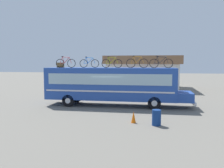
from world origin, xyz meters
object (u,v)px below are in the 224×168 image
object	(u,v)px
luggage_bag_1	(60,65)
rooftop_bicycle_1	(66,63)
rooftop_bicycle_5	(161,63)
rooftop_bicycle_3	(112,63)
bus	(112,84)
rooftop_bicycle_4	(137,63)
trash_bin	(156,118)
rooftop_bicycle_2	(89,63)
traffic_cone	(134,117)

from	to	relation	value
luggage_bag_1	rooftop_bicycle_1	bearing A→B (deg)	-28.70
rooftop_bicycle_1	rooftop_bicycle_5	bearing A→B (deg)	0.22
rooftop_bicycle_3	bus	bearing A→B (deg)	75.50
luggage_bag_1	rooftop_bicycle_4	distance (m)	6.53
rooftop_bicycle_1	trash_bin	size ratio (longest dim) A/B	1.90
rooftop_bicycle_2	rooftop_bicycle_3	xyz separation A→B (m)	(1.96, -0.25, 0.00)
rooftop_bicycle_2	rooftop_bicycle_5	xyz separation A→B (m)	(5.88, -0.41, 0.01)
bus	trash_bin	bearing A→B (deg)	-57.93
luggage_bag_1	rooftop_bicycle_4	bearing A→B (deg)	-1.74
rooftop_bicycle_3	rooftop_bicycle_1	bearing A→B (deg)	-177.17
trash_bin	traffic_cone	world-z (taller)	trash_bin
rooftop_bicycle_1	rooftop_bicycle_3	size ratio (longest dim) A/B	1.01
rooftop_bicycle_2	rooftop_bicycle_5	world-z (taller)	rooftop_bicycle_5
luggage_bag_1	rooftop_bicycle_4	xyz separation A→B (m)	(6.53, -0.20, 0.19)
rooftop_bicycle_5	rooftop_bicycle_4	bearing A→B (deg)	177.07
rooftop_bicycle_4	trash_bin	distance (m)	6.42
bus	trash_bin	size ratio (longest dim) A/B	13.22
rooftop_bicycle_2	trash_bin	world-z (taller)	rooftop_bicycle_2
rooftop_bicycle_4	bus	bearing A→B (deg)	174.89
bus	rooftop_bicycle_5	size ratio (longest dim) A/B	6.58
luggage_bag_1	rooftop_bicycle_3	bearing A→B (deg)	-1.69
rooftop_bicycle_3	traffic_cone	bearing A→B (deg)	-66.69
bus	rooftop_bicycle_1	size ratio (longest dim) A/B	6.95
bus	rooftop_bicycle_3	size ratio (longest dim) A/B	7.05
bus	traffic_cone	size ratio (longest dim) A/B	17.70
rooftop_bicycle_2	trash_bin	bearing A→B (deg)	-46.22
luggage_bag_1	traffic_cone	distance (m)	9.01
bus	rooftop_bicycle_5	bearing A→B (deg)	-4.07
rooftop_bicycle_5	bus	bearing A→B (deg)	175.93
traffic_cone	rooftop_bicycle_1	bearing A→B (deg)	140.94
bus	rooftop_bicycle_3	xyz separation A→B (m)	(-0.03, -0.12, 1.73)
luggage_bag_1	trash_bin	size ratio (longest dim) A/B	0.59
traffic_cone	rooftop_bicycle_3	bearing A→B (deg)	113.31
bus	luggage_bag_1	size ratio (longest dim) A/B	22.43
rooftop_bicycle_1	trash_bin	distance (m)	9.63
rooftop_bicycle_5	trash_bin	size ratio (longest dim) A/B	2.01
trash_bin	bus	bearing A→B (deg)	122.07
rooftop_bicycle_2	rooftop_bicycle_3	world-z (taller)	rooftop_bicycle_3
rooftop_bicycle_2	traffic_cone	xyz separation A→B (m)	(4.17, -5.38, -3.19)
luggage_bag_1	rooftop_bicycle_5	world-z (taller)	rooftop_bicycle_5
rooftop_bicycle_3	luggage_bag_1	bearing A→B (deg)	178.31
rooftop_bicycle_1	rooftop_bicycle_4	size ratio (longest dim) A/B	0.98
rooftop_bicycle_3	trash_bin	distance (m)	7.23
rooftop_bicycle_4	trash_bin	bearing A→B (deg)	-74.76
bus	rooftop_bicycle_2	world-z (taller)	rooftop_bicycle_2
rooftop_bicycle_1	traffic_cone	xyz separation A→B (m)	(6.08, -4.94, -3.20)
bus	rooftop_bicycle_5	world-z (taller)	rooftop_bicycle_5
rooftop_bicycle_3	rooftop_bicycle_4	distance (m)	2.07
rooftop_bicycle_2	rooftop_bicycle_4	size ratio (longest dim) A/B	0.95
bus	trash_bin	xyz separation A→B (m)	(3.51, -5.61, -1.34)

